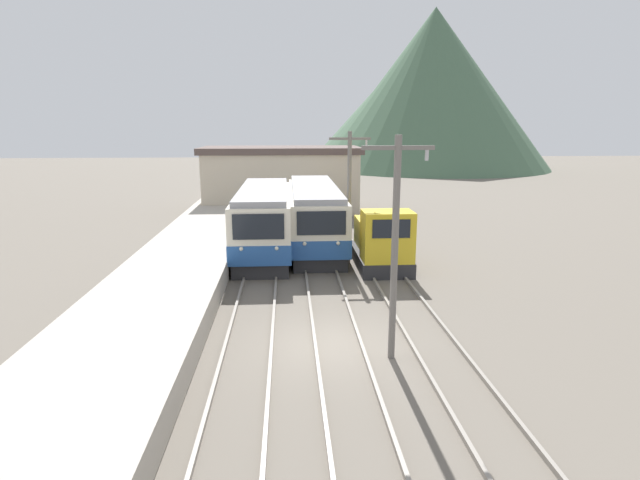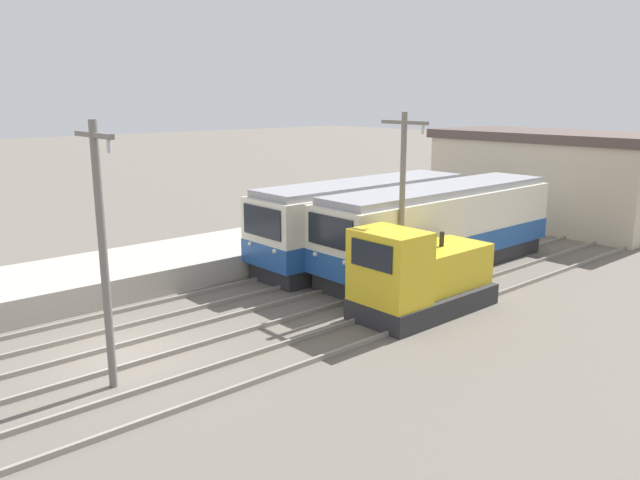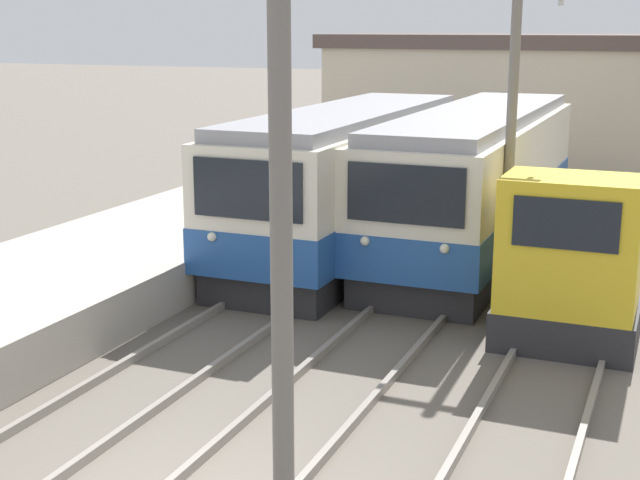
# 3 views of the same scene
# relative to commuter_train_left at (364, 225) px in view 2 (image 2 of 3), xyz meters

# --- Properties ---
(ground_plane) EXTENTS (200.00, 200.00, 0.00)m
(ground_plane) POSITION_rel_commuter_train_left_xyz_m (2.60, -12.10, -1.65)
(ground_plane) COLOR #665E54
(platform_left) EXTENTS (4.50, 54.00, 0.94)m
(platform_left) POSITION_rel_commuter_train_left_xyz_m (-3.65, -12.10, -1.18)
(platform_left) COLOR #ADA599
(platform_left) RESTS_ON ground
(track_left) EXTENTS (1.54, 60.00, 0.14)m
(track_left) POSITION_rel_commuter_train_left_xyz_m (-0.00, -12.10, -1.58)
(track_left) COLOR gray
(track_left) RESTS_ON ground
(track_center) EXTENTS (1.54, 60.00, 0.14)m
(track_center) POSITION_rel_commuter_train_left_xyz_m (2.80, -12.10, -1.58)
(track_center) COLOR gray
(track_center) RESTS_ON ground
(track_right) EXTENTS (1.54, 60.00, 0.14)m
(track_right) POSITION_rel_commuter_train_left_xyz_m (5.80, -12.10, -1.58)
(track_right) COLOR gray
(track_right) RESTS_ON ground
(commuter_train_left) EXTENTS (2.84, 10.84, 3.53)m
(commuter_train_left) POSITION_rel_commuter_train_left_xyz_m (0.00, 0.00, 0.00)
(commuter_train_left) COLOR #28282B
(commuter_train_left) RESTS_ON ground
(commuter_train_center) EXTENTS (2.84, 12.21, 3.48)m
(commuter_train_center) POSITION_rel_commuter_train_left_xyz_m (2.80, 1.55, -0.02)
(commuter_train_center) COLOR #28282B
(commuter_train_center) RESTS_ON ground
(shunting_locomotive) EXTENTS (2.40, 5.14, 3.00)m
(shunting_locomotive) POSITION_rel_commuter_train_left_xyz_m (5.80, -3.27, -0.44)
(shunting_locomotive) COLOR #28282B
(shunting_locomotive) RESTS_ON ground
(catenary_mast_near) EXTENTS (2.00, 0.20, 6.51)m
(catenary_mast_near) POSITION_rel_commuter_train_left_xyz_m (4.31, -13.11, 1.92)
(catenary_mast_near) COLOR slate
(catenary_mast_near) RESTS_ON ground
(catenary_mast_mid) EXTENTS (2.00, 0.20, 6.51)m
(catenary_mast_mid) POSITION_rel_commuter_train_left_xyz_m (4.31, -2.51, 1.92)
(catenary_mast_mid) COLOR slate
(catenary_mast_mid) RESTS_ON ground
(station_building) EXTENTS (12.60, 6.30, 5.15)m
(station_building) POSITION_rel_commuter_train_left_xyz_m (0.81, 13.90, 0.95)
(station_building) COLOR beige
(station_building) RESTS_ON ground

